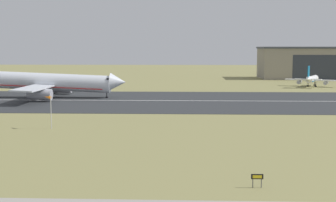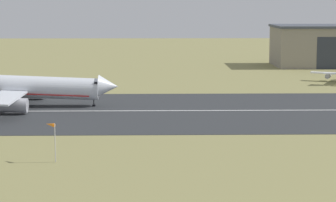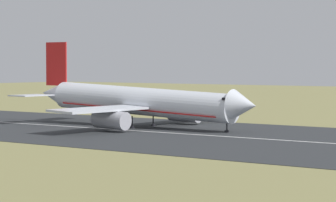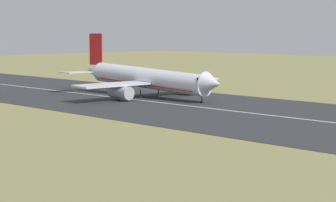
% 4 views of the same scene
% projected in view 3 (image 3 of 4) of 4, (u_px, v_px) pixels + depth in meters
% --- Properties ---
extents(airplane_landing, '(52.53, 45.82, 16.64)m').
position_uv_depth(airplane_landing, '(140.00, 102.00, 151.60)').
color(airplane_landing, silver).
rests_on(airplane_landing, ground_plane).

